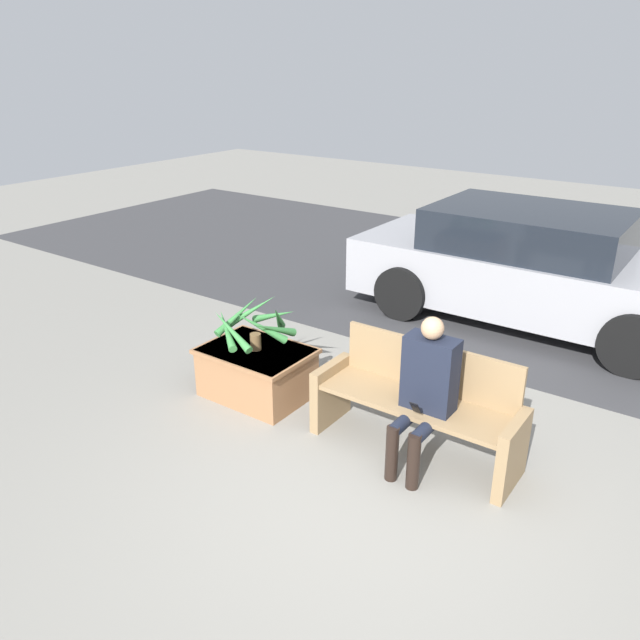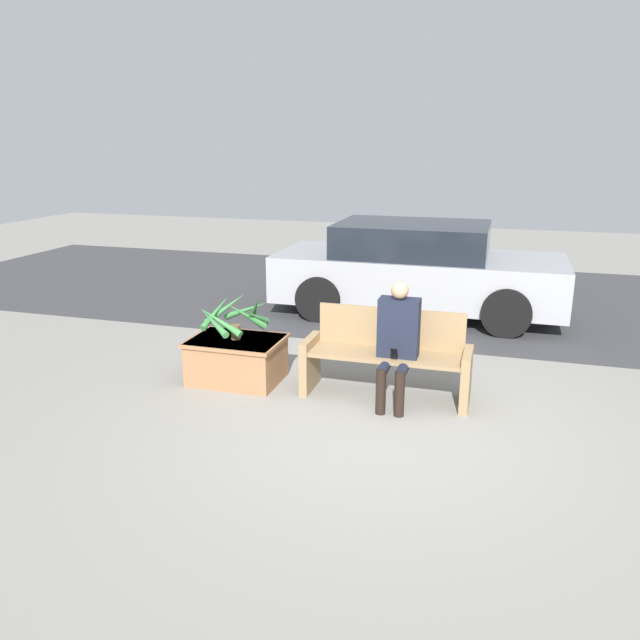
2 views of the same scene
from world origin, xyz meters
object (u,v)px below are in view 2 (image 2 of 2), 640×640
bench (387,356)px  planter_box (237,358)px  person_seated (397,337)px  parked_car (416,269)px  potted_plant (235,315)px

bench → planter_box: 1.74m
person_seated → planter_box: (-1.87, 0.10, -0.45)m
person_seated → parked_car: bearing=95.1°
bench → parked_car: bearing=93.1°
bench → person_seated: (0.13, -0.18, 0.28)m
bench → potted_plant: (-1.73, -0.08, 0.34)m
parked_car → potted_plant: bearing=-113.7°
person_seated → planter_box: bearing=177.0°
bench → person_seated: size_ratio=1.38×
planter_box → bench: bearing=2.6°
person_seated → planter_box: 1.92m
bench → parked_car: 3.46m
person_seated → planter_box: size_ratio=1.24×
potted_plant → parked_car: (1.55, 3.53, -0.07)m
bench → parked_car: size_ratio=0.40×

